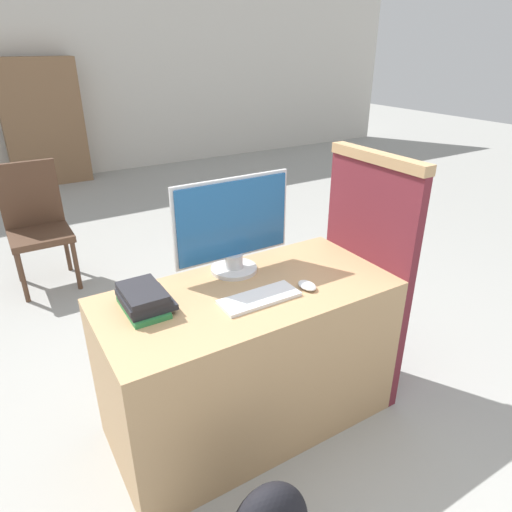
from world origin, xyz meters
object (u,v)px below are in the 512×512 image
object	(u,v)px
book_stack	(144,299)
far_chair	(36,220)
keyboard	(260,298)
monitor	(233,227)
mouse	(307,285)

from	to	relation	value
book_stack	far_chair	xyz separation A→B (m)	(-0.19, 2.07, -0.28)
keyboard	book_stack	bearing A→B (deg)	157.86
monitor	book_stack	bearing A→B (deg)	-166.52
mouse	far_chair	distance (m)	2.45
monitor	keyboard	distance (m)	0.38
keyboard	far_chair	size ratio (longest dim) A/B	0.37
keyboard	book_stack	xyz separation A→B (m)	(-0.45, 0.18, 0.04)
keyboard	book_stack	distance (m)	0.49
mouse	monitor	bearing A→B (deg)	121.31
book_stack	mouse	bearing A→B (deg)	-16.99
keyboard	monitor	bearing A→B (deg)	82.99
monitor	keyboard	bearing A→B (deg)	-97.01
monitor	book_stack	distance (m)	0.53
monitor	mouse	xyz separation A→B (m)	(0.20, -0.33, -0.22)
mouse	book_stack	world-z (taller)	book_stack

